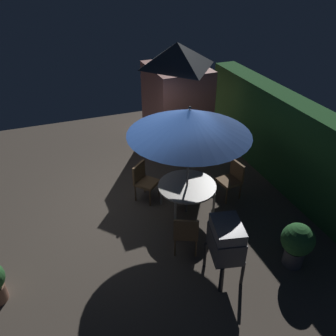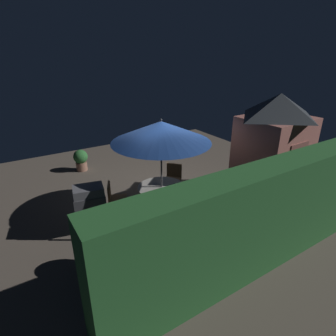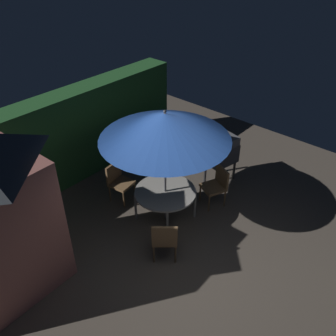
% 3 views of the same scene
% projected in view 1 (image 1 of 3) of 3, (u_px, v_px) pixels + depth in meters
% --- Properties ---
extents(ground_plane, '(11.00, 11.00, 0.00)m').
position_uv_depth(ground_plane, '(149.00, 207.00, 7.98)').
color(ground_plane, brown).
extents(hedge_backdrop, '(6.52, 0.63, 2.17)m').
position_uv_depth(hedge_backdrop, '(285.00, 141.00, 8.43)').
color(hedge_backdrop, '#28602D').
rests_on(hedge_backdrop, ground).
extents(garden_shed, '(1.95, 1.65, 3.01)m').
position_uv_depth(garden_shed, '(177.00, 97.00, 9.75)').
color(garden_shed, '#B26B60').
rests_on(garden_shed, ground).
extents(patio_table, '(1.26, 1.26, 0.73)m').
position_uv_depth(patio_table, '(187.00, 187.00, 7.49)').
color(patio_table, '#B2ADA3').
rests_on(patio_table, ground).
extents(patio_umbrella, '(2.47, 2.47, 2.54)m').
position_uv_depth(patio_umbrella, '(189.00, 122.00, 6.67)').
color(patio_umbrella, '#4C4C51').
rests_on(patio_umbrella, ground).
extents(bbq_grill, '(0.79, 0.64, 1.20)m').
position_uv_depth(bbq_grill, '(226.00, 240.00, 5.87)').
color(bbq_grill, '#47474C').
rests_on(bbq_grill, ground).
extents(chair_near_shed, '(0.61, 0.61, 0.90)m').
position_uv_depth(chair_near_shed, '(186.00, 232.00, 6.52)').
color(chair_near_shed, olive).
rests_on(chair_near_shed, ground).
extents(chair_far_side, '(0.52, 0.53, 0.90)m').
position_uv_depth(chair_far_side, '(232.00, 178.00, 8.08)').
color(chair_far_side, olive).
rests_on(chair_far_side, ground).
extents(chair_toward_hedge, '(0.65, 0.65, 0.90)m').
position_uv_depth(chair_toward_hedge, '(144.00, 179.00, 8.02)').
color(chair_toward_hedge, olive).
rests_on(chair_toward_hedge, ground).
extents(potted_plant_by_shed, '(0.60, 0.60, 0.91)m').
position_uv_depth(potted_plant_by_shed, '(297.00, 243.00, 6.27)').
color(potted_plant_by_shed, '#4C4C51').
rests_on(potted_plant_by_shed, ground).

